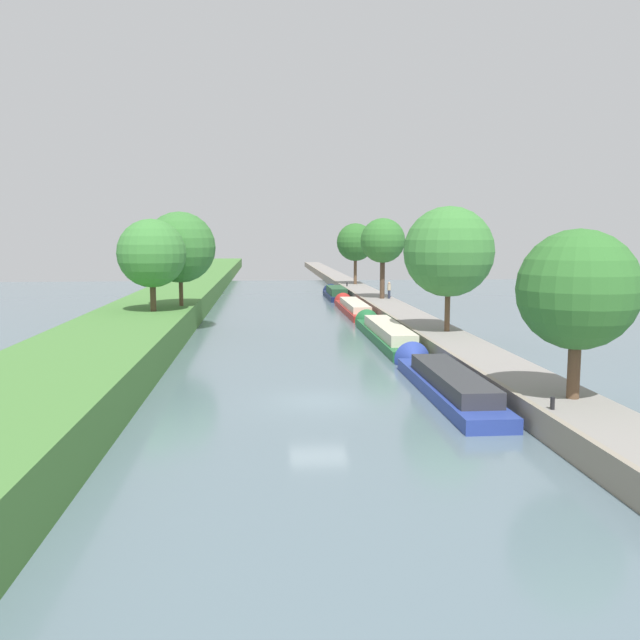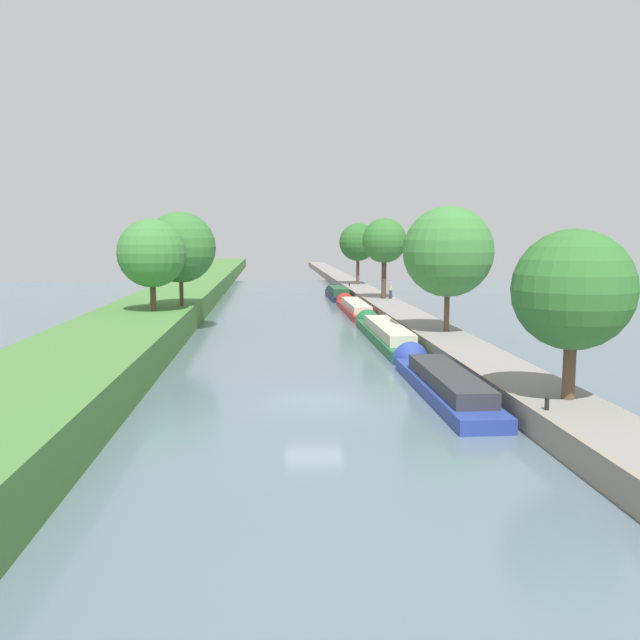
# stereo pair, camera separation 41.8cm
# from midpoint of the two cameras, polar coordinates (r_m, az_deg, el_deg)

# --- Properties ---
(ground_plane) EXTENTS (160.00, 160.00, 0.00)m
(ground_plane) POSITION_cam_midpoint_polar(r_m,az_deg,el_deg) (29.14, -0.08, -6.94)
(ground_plane) COLOR slate
(left_grassy_bank) EXTENTS (6.75, 260.00, 1.94)m
(left_grassy_bank) POSITION_cam_midpoint_polar(r_m,az_deg,el_deg) (30.16, -21.29, -5.06)
(left_grassy_bank) COLOR #477A38
(left_grassy_bank) RESTS_ON ground_plane
(right_towpath) EXTENTS (3.09, 260.00, 1.02)m
(right_towpath) POSITION_cam_midpoint_polar(r_m,az_deg,el_deg) (31.02, 16.96, -5.42)
(right_towpath) COLOR gray
(right_towpath) RESTS_ON ground_plane
(stone_quay) EXTENTS (0.25, 260.00, 1.07)m
(stone_quay) POSITION_cam_midpoint_polar(r_m,az_deg,el_deg) (30.45, 14.01, -5.50)
(stone_quay) COLOR gray
(stone_quay) RESTS_ON ground_plane
(narrowboat_blue) EXTENTS (2.11, 13.49, 2.01)m
(narrowboat_blue) POSITION_cam_midpoint_polar(r_m,az_deg,el_deg) (31.39, 10.54, -5.10)
(narrowboat_blue) COLOR #283D93
(narrowboat_blue) RESTS_ON ground_plane
(narrowboat_green) EXTENTS (2.03, 16.30, 1.97)m
(narrowboat_green) POSITION_cam_midpoint_polar(r_m,az_deg,el_deg) (46.13, 5.76, -1.07)
(narrowboat_green) COLOR #1E6033
(narrowboat_green) RESTS_ON ground_plane
(narrowboat_red) EXTENTS (1.95, 15.59, 1.85)m
(narrowboat_red) POSITION_cam_midpoint_polar(r_m,az_deg,el_deg) (62.92, 3.09, 1.10)
(narrowboat_red) COLOR maroon
(narrowboat_red) RESTS_ON ground_plane
(narrowboat_navy) EXTENTS (2.11, 10.87, 2.10)m
(narrowboat_navy) POSITION_cam_midpoint_polar(r_m,az_deg,el_deg) (77.36, 1.64, 2.29)
(narrowboat_navy) COLOR #141E42
(narrowboat_navy) RESTS_ON ground_plane
(tree_rightbank_near) EXTENTS (4.49, 4.49, 6.37)m
(tree_rightbank_near) POSITION_cam_midpoint_polar(r_m,az_deg,el_deg) (26.43, 21.22, 2.40)
(tree_rightbank_near) COLOR brown
(tree_rightbank_near) RESTS_ON right_towpath
(tree_rightbank_midnear) EXTENTS (5.75, 5.75, 7.99)m
(tree_rightbank_midnear) POSITION_cam_midpoint_polar(r_m,az_deg,el_deg) (43.33, 11.16, 5.74)
(tree_rightbank_midnear) COLOR brown
(tree_rightbank_midnear) RESTS_ON right_towpath
(tree_rightbank_midfar) EXTENTS (4.35, 4.35, 7.85)m
(tree_rightbank_midfar) POSITION_cam_midpoint_polar(r_m,az_deg,el_deg) (65.67, 5.70, 6.74)
(tree_rightbank_midfar) COLOR #4C3828
(tree_rightbank_midfar) RESTS_ON right_towpath
(tree_rightbank_far) EXTENTS (4.78, 4.78, 7.73)m
(tree_rightbank_far) POSITION_cam_midpoint_polar(r_m,az_deg,el_deg) (85.37, 3.40, 6.64)
(tree_rightbank_far) COLOR brown
(tree_rightbank_far) RESTS_ON right_towpath
(tree_leftbank_downstream) EXTENTS (4.70, 4.70, 6.35)m
(tree_leftbank_downstream) POSITION_cam_midpoint_polar(r_m,az_deg,el_deg) (47.42, -13.93, 5.54)
(tree_leftbank_downstream) COLOR #4C3828
(tree_leftbank_downstream) RESTS_ON left_grassy_bank
(tree_leftbank_upstream) EXTENTS (5.26, 5.26, 6.98)m
(tree_leftbank_upstream) POSITION_cam_midpoint_polar(r_m,az_deg,el_deg) (50.80, -11.61, 6.10)
(tree_leftbank_upstream) COLOR brown
(tree_leftbank_upstream) RESTS_ON left_grassy_bank
(person_walking) EXTENTS (0.34, 0.34, 1.66)m
(person_walking) POSITION_cam_midpoint_polar(r_m,az_deg,el_deg) (65.81, 6.24, 2.58)
(person_walking) COLOR #282D42
(person_walking) RESTS_ON right_towpath
(mooring_bollard_near) EXTENTS (0.16, 0.16, 0.45)m
(mooring_bollard_near) POSITION_cam_midpoint_polar(r_m,az_deg,el_deg) (25.04, 19.27, -6.76)
(mooring_bollard_near) COLOR black
(mooring_bollard_near) RESTS_ON right_towpath
(mooring_bollard_far) EXTENTS (0.16, 0.16, 0.45)m
(mooring_bollard_far) POSITION_cam_midpoint_polar(r_m,az_deg,el_deg) (81.89, 2.67, 3.06)
(mooring_bollard_far) COLOR black
(mooring_bollard_far) RESTS_ON right_towpath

